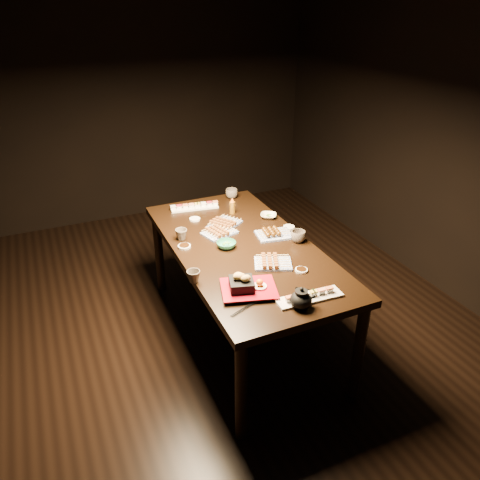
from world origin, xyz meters
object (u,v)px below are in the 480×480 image
object	(u,v)px
sushi_platter_near	(309,295)
teacup_far_left	(181,234)
teacup_mid_right	(298,236)
condiment_bottle	(232,206)
teapot	(301,298)
sushi_platter_far	(194,206)
yakitori_plate_right	(273,261)
tempura_tray	(249,283)
teacup_near_left	(194,276)
yakitori_plate_center	(219,230)
dining_table	(243,291)
yakitori_plate_left	(225,222)
edamame_bowl_cream	(268,216)
edamame_bowl_green	(226,245)
teacup_far_right	(232,194)

from	to	relation	value
sushi_platter_near	teacup_far_left	bearing A→B (deg)	117.10
teacup_mid_right	condiment_bottle	bearing A→B (deg)	110.51
teapot	sushi_platter_far	bearing A→B (deg)	108.51
yakitori_plate_right	teapot	world-z (taller)	teapot
tempura_tray	teacup_far_left	size ratio (longest dim) A/B	3.78
teacup_near_left	teacup_mid_right	world-z (taller)	teacup_mid_right
sushi_platter_far	teacup_near_left	size ratio (longest dim) A/B	4.60
sushi_platter_near	yakitori_plate_center	bearing A→B (deg)	102.88
dining_table	yakitori_plate_center	size ratio (longest dim) A/B	7.94
sushi_platter_near	tempura_tray	bearing A→B (deg)	147.20
tempura_tray	sushi_platter_near	bearing A→B (deg)	-19.27
dining_table	sushi_platter_far	world-z (taller)	sushi_platter_far
teapot	yakitori_plate_center	bearing A→B (deg)	109.45
yakitori_plate_left	teacup_far_left	bearing A→B (deg)	159.47
teacup_mid_right	teacup_far_left	xyz separation A→B (m)	(-0.73, 0.36, -0.00)
dining_table	yakitori_plate_left	bearing A→B (deg)	99.33
edamame_bowl_cream	tempura_tray	distance (m)	1.01
tempura_tray	yakitori_plate_left	bearing A→B (deg)	93.23
yakitori_plate_center	dining_table	bearing A→B (deg)	-85.89
yakitori_plate_center	yakitori_plate_right	xyz separation A→B (m)	(0.15, -0.54, 0.00)
teacup_near_left	teacup_far_left	size ratio (longest dim) A/B	0.97
sushi_platter_near	teapot	size ratio (longest dim) A/B	2.71
sushi_platter_far	edamame_bowl_green	size ratio (longest dim) A/B	2.85
tempura_tray	yakitori_plate_right	bearing A→B (deg)	54.53
edamame_bowl_green	condiment_bottle	distance (m)	0.56
sushi_platter_near	teacup_near_left	world-z (taller)	teacup_near_left
dining_table	teacup_near_left	bearing A→B (deg)	-137.20
yakitori_plate_left	teacup_mid_right	distance (m)	0.57
sushi_platter_near	teacup_far_left	size ratio (longest dim) A/B	4.66
teacup_near_left	dining_table	bearing A→B (deg)	32.63
teacup_near_left	teapot	xyz separation A→B (m)	(0.45, -0.47, 0.02)
sushi_platter_near	yakitori_plate_left	world-z (taller)	yakitori_plate_left
teacup_mid_right	teapot	distance (m)	0.76
teacup_near_left	teacup_far_left	bearing A→B (deg)	79.72
sushi_platter_far	teapot	xyz separation A→B (m)	(0.10, -1.49, 0.04)
teacup_far_left	sushi_platter_near	bearing A→B (deg)	-65.83
yakitori_plate_center	edamame_bowl_cream	xyz separation A→B (m)	(0.44, 0.10, -0.01)
edamame_bowl_cream	teapot	size ratio (longest dim) A/B	0.84
yakitori_plate_left	teapot	distance (m)	1.11
yakitori_plate_right	teacup_mid_right	bearing A→B (deg)	57.76
tempura_tray	condiment_bottle	bearing A→B (deg)	88.28
teacup_far_left	edamame_bowl_cream	bearing A→B (deg)	5.66
teapot	teacup_far_right	bearing A→B (deg)	95.43
yakitori_plate_right	tempura_tray	world-z (taller)	tempura_tray
sushi_platter_far	yakitori_plate_left	distance (m)	0.40
sushi_platter_far	teacup_mid_right	world-z (taller)	teacup_mid_right
yakitori_plate_right	teacup_far_right	distance (m)	1.12
sushi_platter_far	teapot	distance (m)	1.50
sushi_platter_far	teacup_far_right	bearing A→B (deg)	-159.60
edamame_bowl_green	teacup_near_left	world-z (taller)	teacup_near_left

